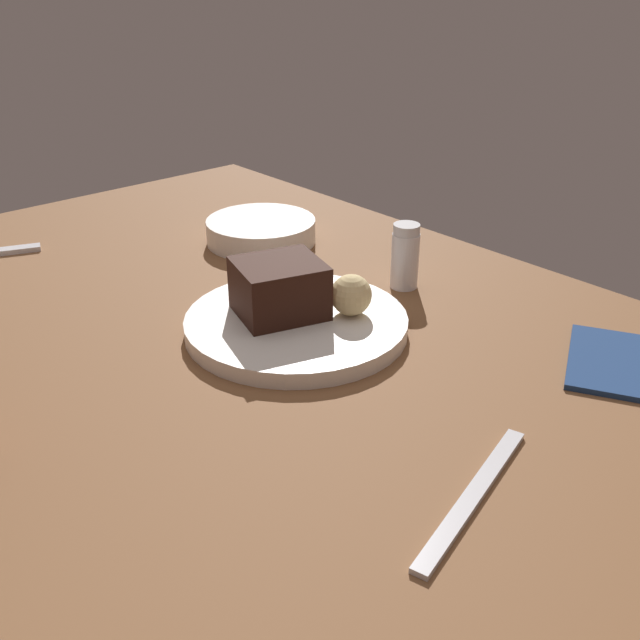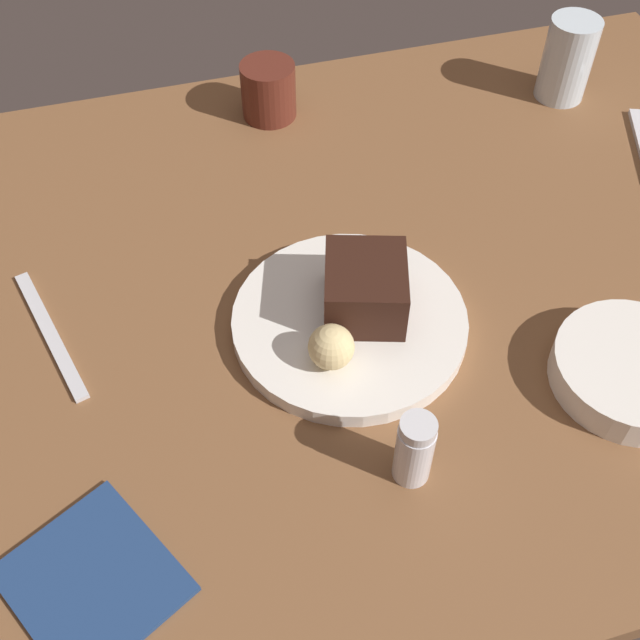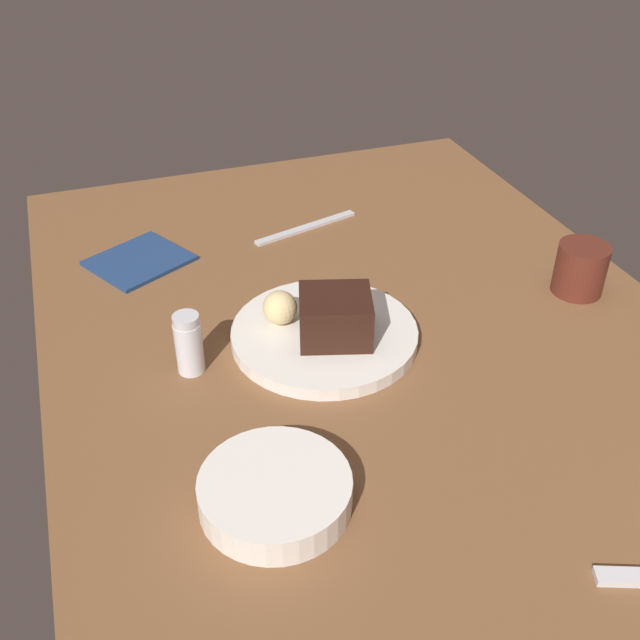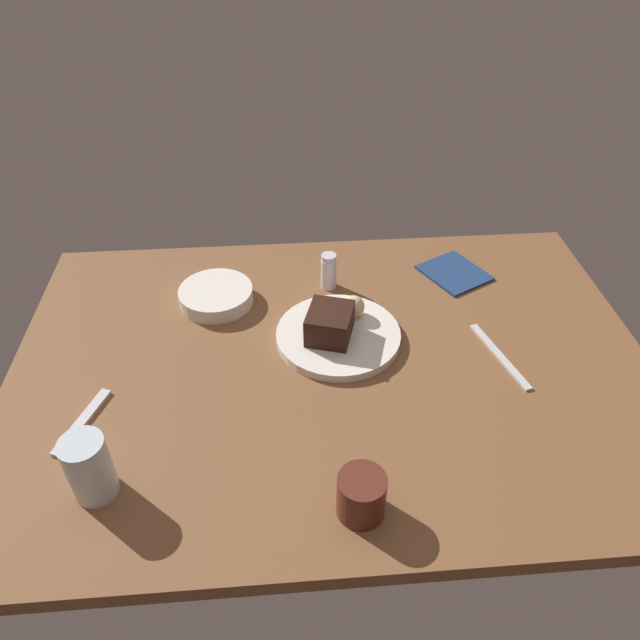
{
  "view_description": "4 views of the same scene",
  "coord_description": "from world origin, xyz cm",
  "px_view_note": "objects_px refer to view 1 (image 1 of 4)",
  "views": [
    {
      "loc": [
        56.88,
        -38.99,
        40.43
      ],
      "look_at": [
        4.59,
        7.32,
        5.08
      ],
      "focal_mm": 41.26,
      "sensor_mm": 36.0,
      "label": 1
    },
    {
      "loc": [
        18.73,
        54.75,
        66.28
      ],
      "look_at": [
        5.45,
        8.05,
        7.45
      ],
      "focal_mm": 43.88,
      "sensor_mm": 36.0,
      "label": 2
    },
    {
      "loc": [
        -72.25,
        32.86,
        61.26
      ],
      "look_at": [
        1.38,
        7.08,
        6.68
      ],
      "focal_mm": 41.99,
      "sensor_mm": 36.0,
      "label": 3
    },
    {
      "loc": [
        -8.75,
        -81.33,
        80.7
      ],
      "look_at": [
        -1.8,
        6.13,
        8.24
      ],
      "focal_mm": 33.62,
      "sensor_mm": 36.0,
      "label": 4
    }
  ],
  "objects_px": {
    "salt_shaker": "(405,256)",
    "folded_napkin": "(631,365)",
    "chocolate_cake_slice": "(280,288)",
    "dessert_plate": "(296,324)",
    "butter_knife": "(473,495)",
    "bread_roll": "(351,295)",
    "side_bowl": "(261,231)"
  },
  "relations": [
    {
      "from": "dessert_plate",
      "to": "folded_napkin",
      "type": "height_order",
      "value": "dessert_plate"
    },
    {
      "from": "chocolate_cake_slice",
      "to": "dessert_plate",
      "type": "bearing_deg",
      "value": 24.71
    },
    {
      "from": "bread_roll",
      "to": "folded_napkin",
      "type": "distance_m",
      "value": 0.29
    },
    {
      "from": "chocolate_cake_slice",
      "to": "bread_roll",
      "type": "bearing_deg",
      "value": 47.67
    },
    {
      "from": "salt_shaker",
      "to": "dessert_plate",
      "type": "bearing_deg",
      "value": -88.92
    },
    {
      "from": "butter_knife",
      "to": "bread_roll",
      "type": "bearing_deg",
      "value": 49.47
    },
    {
      "from": "bread_roll",
      "to": "folded_napkin",
      "type": "bearing_deg",
      "value": 31.31
    },
    {
      "from": "dessert_plate",
      "to": "butter_knife",
      "type": "xyz_separation_m",
      "value": [
        0.3,
        -0.07,
        -0.01
      ]
    },
    {
      "from": "salt_shaker",
      "to": "bread_roll",
      "type": "bearing_deg",
      "value": -73.42
    },
    {
      "from": "butter_knife",
      "to": "dessert_plate",
      "type": "bearing_deg",
      "value": 60.46
    },
    {
      "from": "dessert_plate",
      "to": "folded_napkin",
      "type": "relative_size",
      "value": 1.82
    },
    {
      "from": "dessert_plate",
      "to": "butter_knife",
      "type": "distance_m",
      "value": 0.31
    },
    {
      "from": "bread_roll",
      "to": "dessert_plate",
      "type": "bearing_deg",
      "value": -125.11
    },
    {
      "from": "folded_napkin",
      "to": "side_bowl",
      "type": "bearing_deg",
      "value": -173.37
    },
    {
      "from": "salt_shaker",
      "to": "side_bowl",
      "type": "xyz_separation_m",
      "value": [
        -0.24,
        -0.04,
        -0.02
      ]
    },
    {
      "from": "folded_napkin",
      "to": "salt_shaker",
      "type": "bearing_deg",
      "value": -175.22
    },
    {
      "from": "chocolate_cake_slice",
      "to": "side_bowl",
      "type": "distance_m",
      "value": 0.27
    },
    {
      "from": "butter_knife",
      "to": "folded_napkin",
      "type": "relative_size",
      "value": 1.42
    },
    {
      "from": "chocolate_cake_slice",
      "to": "salt_shaker",
      "type": "distance_m",
      "value": 0.18
    },
    {
      "from": "side_bowl",
      "to": "folded_napkin",
      "type": "xyz_separation_m",
      "value": [
        0.53,
        0.06,
        -0.01
      ]
    },
    {
      "from": "bread_roll",
      "to": "side_bowl",
      "type": "xyz_separation_m",
      "value": [
        -0.28,
        0.09,
        -0.02
      ]
    },
    {
      "from": "chocolate_cake_slice",
      "to": "side_bowl",
      "type": "height_order",
      "value": "chocolate_cake_slice"
    },
    {
      "from": "chocolate_cake_slice",
      "to": "side_bowl",
      "type": "xyz_separation_m",
      "value": [
        -0.23,
        0.15,
        -0.03
      ]
    },
    {
      "from": "folded_napkin",
      "to": "bread_roll",
      "type": "bearing_deg",
      "value": -148.69
    },
    {
      "from": "chocolate_cake_slice",
      "to": "salt_shaker",
      "type": "height_order",
      "value": "salt_shaker"
    },
    {
      "from": "chocolate_cake_slice",
      "to": "butter_knife",
      "type": "distance_m",
      "value": 0.33
    },
    {
      "from": "side_bowl",
      "to": "folded_napkin",
      "type": "relative_size",
      "value": 1.16
    },
    {
      "from": "salt_shaker",
      "to": "folded_napkin",
      "type": "height_order",
      "value": "salt_shaker"
    },
    {
      "from": "side_bowl",
      "to": "folded_napkin",
      "type": "height_order",
      "value": "side_bowl"
    },
    {
      "from": "bread_roll",
      "to": "butter_knife",
      "type": "distance_m",
      "value": 0.3
    },
    {
      "from": "salt_shaker",
      "to": "folded_napkin",
      "type": "xyz_separation_m",
      "value": [
        0.29,
        0.02,
        -0.04
      ]
    },
    {
      "from": "butter_knife",
      "to": "folded_napkin",
      "type": "bearing_deg",
      "value": -11.81
    }
  ]
}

